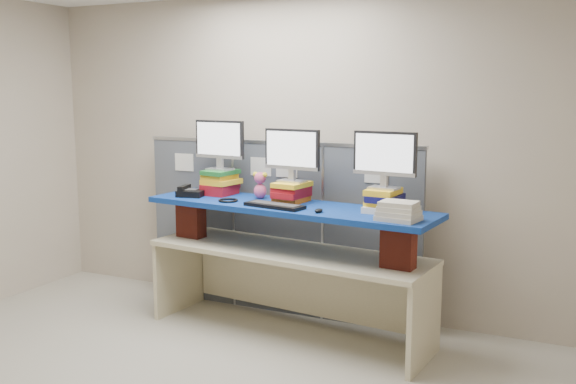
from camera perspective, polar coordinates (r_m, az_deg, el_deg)
The scene contains 18 objects.
room at distance 4.04m, azimuth -12.11°, elevation 0.86°, with size 5.00×4.00×2.80m.
cubicle_partition at distance 5.65m, azimuth -0.91°, elevation -3.12°, with size 2.60×0.06×1.53m.
desk at distance 5.16m, azimuth 0.00°, elevation -6.67°, with size 2.38×0.92×0.71m.
brick_pier_left at distance 5.59m, azimuth -8.62°, elevation -2.35°, with size 0.24×0.13×0.32m, color maroon.
brick_pier_right at distance 4.63m, azimuth 9.79°, elevation -4.76°, with size 0.24×0.13×0.32m, color maroon.
blue_board at distance 5.05m, azimuth 0.00°, elevation -1.37°, with size 2.40×0.60×0.04m, color navy.
book_stack_left at distance 5.54m, azimuth -6.03°, elevation 0.87°, with size 0.29×0.32×0.21m.
book_stack_center at distance 5.14m, azimuth 0.32°, elevation 0.02°, with size 0.27×0.32×0.16m.
book_stack_right at distance 4.80m, azimuth 8.54°, elevation -0.74°, with size 0.27×0.32×0.17m.
monitor_left at distance 5.50m, azimuth -6.10°, elevation 4.45°, with size 0.49×0.16×0.42m.
monitor_center at distance 5.11m, azimuth 0.36°, elevation 3.57°, with size 0.49×0.16×0.42m.
monitor_right at distance 4.75m, azimuth 8.59°, elevation 3.15°, with size 0.49×0.16×0.42m.
keyboard at distance 4.92m, azimuth -1.20°, elevation -1.20°, with size 0.51×0.25×0.03m.
mouse at distance 4.72m, azimuth 2.74°, elevation -1.66°, with size 0.05×0.10×0.03m, color black.
desk_phone at distance 5.50m, azimuth -8.66°, elevation -0.02°, with size 0.25×0.23×0.09m.
headset at distance 5.20m, azimuth -5.33°, elevation -0.75°, with size 0.16×0.16×0.02m, color black.
plush_toy at distance 5.31m, azimuth -2.49°, elevation 0.63°, with size 0.13×0.10×0.22m.
binder_stack at distance 4.49m, azimuth 9.81°, elevation -1.71°, with size 0.30×0.25×0.13m.
Camera 1 is at (2.43, -3.18, 1.96)m, focal length 40.00 mm.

